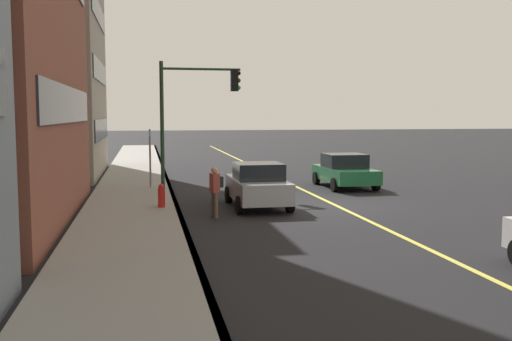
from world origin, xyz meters
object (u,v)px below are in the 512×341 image
(car_green, at_px, (345,171))
(fire_hydrant, at_px, (161,198))
(pedestrian_with_backpack, at_px, (215,188))
(car_silver, at_px, (258,185))
(traffic_light_mast, at_px, (193,104))
(street_sign_post, at_px, (150,154))

(car_green, distance_m, fire_hydrant, 9.68)
(car_green, relative_size, pedestrian_with_backpack, 2.51)
(car_silver, distance_m, pedestrian_with_backpack, 2.43)
(car_silver, height_order, car_green, car_silver)
(car_silver, distance_m, traffic_light_mast, 5.61)
(traffic_light_mast, bearing_deg, car_green, -86.89)
(street_sign_post, bearing_deg, car_green, -93.37)
(street_sign_post, bearing_deg, car_silver, -145.26)
(car_green, xyz_separation_m, pedestrian_with_backpack, (-6.50, 6.62, 0.20))
(car_green, relative_size, fire_hydrant, 4.34)
(pedestrian_with_backpack, relative_size, traffic_light_mast, 0.30)
(car_green, bearing_deg, car_silver, 134.20)
(pedestrian_with_backpack, distance_m, traffic_light_mast, 6.73)
(pedestrian_with_backpack, height_order, street_sign_post, street_sign_post)
(car_silver, bearing_deg, fire_hydrant, 94.36)
(traffic_light_mast, bearing_deg, car_silver, -156.89)
(car_silver, height_order, street_sign_post, street_sign_post)
(car_silver, xyz_separation_m, traffic_light_mast, (4.41, 1.88, 2.93))
(car_green, height_order, fire_hydrant, car_green)
(car_silver, xyz_separation_m, pedestrian_with_backpack, (-1.73, 1.71, 0.16))
(pedestrian_with_backpack, bearing_deg, street_sign_post, 15.58)
(car_green, distance_m, traffic_light_mast, 7.42)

